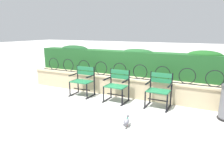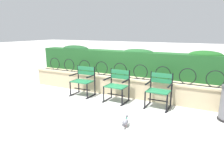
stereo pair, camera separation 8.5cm
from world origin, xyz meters
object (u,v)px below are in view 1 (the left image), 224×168
(park_chair_left, at_px, (83,80))
(park_chair_centre, at_px, (117,85))
(pigeon_near_chairs, at_px, (127,121))
(park_chair_right, at_px, (159,89))

(park_chair_left, distance_m, park_chair_centre, 1.15)
(park_chair_centre, height_order, pigeon_near_chairs, park_chair_centre)
(park_chair_right, bearing_deg, park_chair_left, -178.93)
(park_chair_left, bearing_deg, park_chair_centre, -1.36)
(park_chair_left, relative_size, pigeon_near_chairs, 3.00)
(pigeon_near_chairs, bearing_deg, park_chair_right, 78.19)
(park_chair_left, bearing_deg, pigeon_near_chairs, -34.71)
(park_chair_centre, relative_size, pigeon_near_chairs, 3.01)
(park_chair_left, height_order, pigeon_near_chairs, park_chair_left)
(park_chair_centre, height_order, park_chair_right, park_chair_right)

